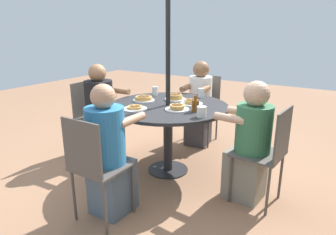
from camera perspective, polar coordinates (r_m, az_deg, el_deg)
ground_plane at (r=3.47m, az=0.00°, el=-9.95°), size 12.00×12.00×0.00m
patio_table at (r=3.23m, az=0.00°, el=0.70°), size 1.29×1.29×0.77m
umbrella_pole at (r=3.14m, az=0.00°, el=7.70°), size 0.05×0.05×2.14m
patio_chair_north at (r=2.47m, az=-13.82°, el=-8.41°), size 0.41×0.41×0.92m
diner_north at (r=2.58m, az=-11.12°, el=-7.19°), size 0.49×0.33×1.15m
patio_chair_east at (r=2.79m, az=18.48°, el=-5.81°), size 0.44×0.44×0.92m
diner_east at (r=2.84m, az=15.24°, el=-5.26°), size 0.35×0.49×1.13m
patio_chair_south at (r=4.24m, az=6.81°, el=2.64°), size 0.45×0.45×0.92m
diner_south at (r=4.09m, az=5.98°, el=2.15°), size 0.50×0.34×1.14m
patio_chair_west at (r=3.89m, az=-14.40°, el=0.93°), size 0.44×0.44×0.92m
diner_west at (r=3.78m, az=-12.48°, el=0.51°), size 0.36×0.53×1.15m
pancake_plate_a at (r=3.42m, az=1.41°, el=3.84°), size 0.24×0.24×0.08m
pancake_plate_b at (r=3.39m, az=-4.67°, el=3.58°), size 0.24×0.24×0.06m
pancake_plate_c at (r=3.04m, az=-6.32°, el=1.78°), size 0.24×0.24×0.05m
pancake_plate_d at (r=3.00m, az=1.77°, el=1.85°), size 0.24×0.24×0.07m
pancake_plate_e at (r=3.23m, az=4.50°, el=2.88°), size 0.24×0.24×0.06m
syrup_bottle at (r=2.95m, az=5.22°, el=2.31°), size 0.10×0.08×0.16m
coffee_cup at (r=2.77m, az=6.42°, el=1.10°), size 0.09×0.09×0.10m
drinking_glass_a at (r=3.64m, az=-2.51°, el=5.06°), size 0.07×0.07×0.11m
drinking_glass_b at (r=3.55m, az=6.30°, el=4.67°), size 0.07×0.07×0.11m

